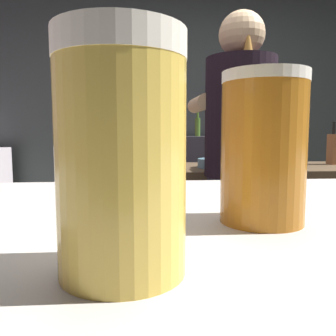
% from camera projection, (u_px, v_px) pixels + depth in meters
% --- Properties ---
extents(wall_back, '(5.20, 0.10, 2.70)m').
position_uv_depth(wall_back, '(184.00, 109.00, 3.58)').
color(wall_back, '#464D4E').
rests_on(wall_back, ground).
extents(prep_counter, '(2.10, 0.60, 0.90)m').
position_uv_depth(prep_counter, '(267.00, 235.00, 2.24)').
color(prep_counter, brown).
rests_on(prep_counter, ground).
extents(back_shelf, '(0.80, 0.36, 1.08)m').
position_uv_depth(back_shelf, '(208.00, 191.00, 3.41)').
color(back_shelf, '#3C3943').
rests_on(back_shelf, ground).
extents(bartender, '(0.42, 0.51, 1.69)m').
position_uv_depth(bartender, '(239.00, 161.00, 1.70)').
color(bartender, '#272636').
rests_on(bartender, ground).
extents(mixing_bowl, '(0.20, 0.20, 0.06)m').
position_uv_depth(mixing_bowl, '(215.00, 163.00, 2.08)').
color(mixing_bowl, slate).
rests_on(mixing_bowl, prep_counter).
extents(chefs_knife, '(0.23, 0.12, 0.01)m').
position_uv_depth(chefs_knife, '(264.00, 166.00, 2.14)').
color(chefs_knife, silver).
rests_on(chefs_knife, prep_counter).
extents(pint_glass_near, '(0.08, 0.08, 0.15)m').
position_uv_depth(pint_glass_near, '(122.00, 156.00, 0.21)').
color(pint_glass_near, '#E2BC4B').
rests_on(pint_glass_near, bar_counter).
extents(pint_glass_far, '(0.08, 0.08, 0.15)m').
position_uv_depth(pint_glass_far, '(263.00, 148.00, 0.34)').
color(pint_glass_far, '#AE671C').
rests_on(pint_glass_far, bar_counter).
extents(bottle_vinegar, '(0.06, 0.06, 0.27)m').
position_uv_depth(bottle_vinegar, '(237.00, 126.00, 3.44)').
color(bottle_vinegar, '#D1C579').
rests_on(bottle_vinegar, back_shelf).
extents(bottle_olive_oil, '(0.07, 0.07, 0.20)m').
position_uv_depth(bottle_olive_oil, '(180.00, 128.00, 3.31)').
color(bottle_olive_oil, '#B62710').
rests_on(bottle_olive_oil, back_shelf).
extents(bottle_hot_sauce, '(0.07, 0.07, 0.25)m').
position_uv_depth(bottle_hot_sauce, '(243.00, 126.00, 3.27)').
color(bottle_hot_sauce, '#4A7A36').
rests_on(bottle_hot_sauce, back_shelf).
extents(bottle_soy, '(0.05, 0.05, 0.25)m').
position_uv_depth(bottle_soy, '(198.00, 126.00, 3.35)').
color(bottle_soy, '#517A2B').
rests_on(bottle_soy, back_shelf).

